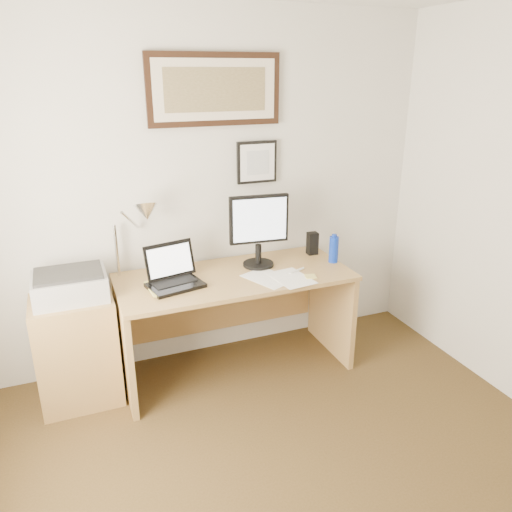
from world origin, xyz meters
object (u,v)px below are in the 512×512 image
desk (231,301)px  lcd_monitor (259,227)px  printer (70,285)px  water_bottle (334,250)px  book (149,290)px  side_cabinet (78,350)px  laptop (173,276)px

desk → lcd_monitor: size_ratio=3.08×
desk → printer: printer is taller
water_bottle → book: (-1.35, -0.02, -0.09)m
side_cabinet → water_bottle: 1.89m
side_cabinet → book: size_ratio=2.87×
printer → lcd_monitor: bearing=1.4°
side_cabinet → book: bearing=-12.1°
water_bottle → laptop: 1.18m
water_bottle → desk: size_ratio=0.12×
laptop → lcd_monitor: 0.69m
water_bottle → printer: (-1.81, 0.10, -0.03)m
side_cabinet → laptop: bearing=-4.6°
book → water_bottle: bearing=0.9°
lcd_monitor → printer: lcd_monitor is taller
water_bottle → laptop: bearing=178.6°
side_cabinet → water_bottle: water_bottle is taller
book → desk: book is taller
book → desk: (0.60, 0.14, -0.24)m
water_bottle → desk: water_bottle is taller
desk → lcd_monitor: bearing=3.0°
book → lcd_monitor: (0.82, 0.15, 0.28)m
laptop → desk: bearing=11.6°
laptop → printer: bearing=173.9°
desk → laptop: 0.52m
lcd_monitor → side_cabinet: bearing=-177.9°
water_bottle → lcd_monitor: (-0.54, 0.13, 0.19)m
water_bottle → book: 1.36m
desk → printer: bearing=-179.0°
water_bottle → desk: 0.83m
side_cabinet → printer: size_ratio=1.66×
book → laptop: bearing=15.8°
water_bottle → lcd_monitor: 0.58m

